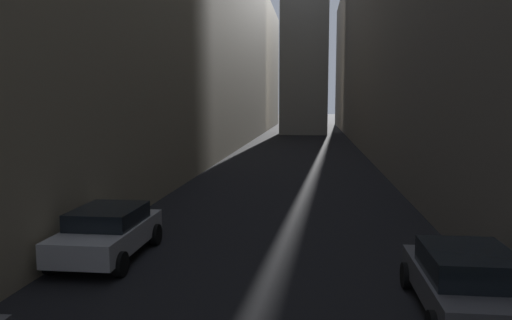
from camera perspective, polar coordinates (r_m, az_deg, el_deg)
ground_plane at (r=41.53m, az=4.79°, el=0.71°), size 264.00×264.00×0.00m
building_block_left at (r=45.37m, az=-9.69°, el=13.72°), size 11.38×108.00×19.86m
building_block_right at (r=44.83m, az=19.85°, el=14.41°), size 11.23×108.00×21.26m
parked_car_left_third at (r=14.54m, az=-16.70°, el=-7.88°), size 2.06×4.10×1.42m
parked_car_right_third at (r=11.23m, az=23.05°, el=-12.64°), size 2.04×3.98×1.41m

